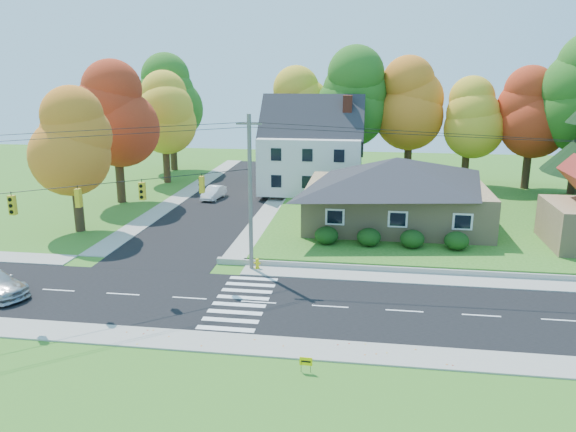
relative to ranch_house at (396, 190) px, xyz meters
name	(u,v)px	position (x,y,z in m)	size (l,w,h in m)	color
ground	(259,303)	(-8.00, -16.00, -3.27)	(120.00, 120.00, 0.00)	#3D7923
road_main	(259,302)	(-8.00, -16.00, -3.26)	(90.00, 8.00, 0.02)	black
road_cross	(231,196)	(-16.00, 10.00, -3.25)	(8.00, 44.00, 0.02)	black
sidewalk_north	(274,271)	(-8.00, -11.00, -3.23)	(90.00, 2.00, 0.08)	#9C9A90
sidewalk_south	(238,344)	(-8.00, -21.00, -3.23)	(90.00, 2.00, 0.08)	#9C9A90
lawn	(449,213)	(5.00, 5.00, -3.02)	(30.00, 30.00, 0.50)	#3D7923
ranch_house	(396,190)	(0.00, 0.00, 0.00)	(14.60, 10.60, 5.40)	tan
colonial_house	(312,150)	(-7.96, 12.00, 1.32)	(10.40, 8.40, 9.60)	silver
hedge_row	(390,238)	(-0.50, -6.20, -2.13)	(10.70, 1.70, 1.27)	#163A10
traffic_infrastructure	(259,207)	(-8.15, -14.65, 1.88)	(38.10, 10.66, 10.00)	#666059
tree_lot_0	(300,109)	(-10.00, 18.00, 5.04)	(6.72, 6.72, 12.51)	#3F2A19
tree_lot_1	(354,98)	(-4.00, 17.00, 6.35)	(7.84, 7.84, 14.60)	#3F2A19
tree_lot_2	(411,104)	(2.00, 18.00, 5.70)	(7.28, 7.28, 13.56)	#3F2A19
tree_lot_3	(469,118)	(8.00, 17.00, 4.39)	(6.16, 6.16, 11.47)	#3F2A19
tree_lot_4	(532,113)	(14.00, 16.00, 5.04)	(6.72, 6.72, 12.51)	#3F2A19
tree_west_0	(72,142)	(-25.00, -4.00, 3.89)	(6.16, 6.16, 11.47)	#3F2A19
tree_west_1	(115,114)	(-26.00, 6.00, 5.20)	(7.28, 7.28, 13.56)	#3F2A19
tree_west_2	(164,113)	(-25.00, 16.00, 4.54)	(6.72, 6.72, 12.51)	#3F2A19
tree_west_3	(171,98)	(-27.00, 24.00, 5.85)	(7.84, 7.84, 14.60)	#3F2A19
white_car	(214,193)	(-17.44, 8.54, -2.62)	(1.33, 3.81, 1.26)	white
fire_hydrant	(257,264)	(-9.12, -10.76, -2.90)	(0.44, 0.34, 0.77)	yellow
yard_sign	(306,362)	(-4.54, -22.99, -2.77)	(0.56, 0.05, 0.70)	black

